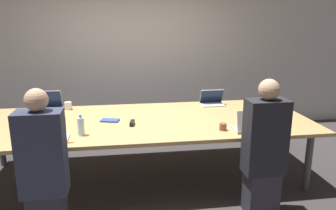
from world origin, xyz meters
TOP-DOWN VIEW (x-y plane):
  - ground_plane at (0.00, 0.00)m, footprint 24.00×24.00m
  - curtain_wall at (0.00, 1.97)m, footprint 12.00×0.06m
  - conference_table at (0.00, 0.00)m, footprint 4.13×1.61m
  - laptop_near_right at (1.14, -0.61)m, footprint 0.32×0.24m
  - person_near_right at (1.15, -0.99)m, footprint 0.40×0.24m
  - cup_near_right at (0.87, -0.53)m, footprint 0.08×0.08m
  - laptop_far_left at (-1.23, 0.63)m, footprint 0.36×0.27m
  - cup_far_left at (-0.96, 0.63)m, footprint 0.09×0.09m
  - laptop_far_right at (1.06, 0.58)m, footprint 0.33×0.23m
  - laptop_near_left at (-0.96, -0.61)m, footprint 0.34×0.26m
  - person_near_left at (-0.94, -1.09)m, footprint 0.40×0.24m
  - cup_near_left at (-1.23, -0.53)m, footprint 0.08×0.08m
  - bottle_near_left at (-0.68, -0.46)m, footprint 0.07×0.07m
  - stapler at (-0.12, -0.19)m, footprint 0.07×0.16m
  - notebook at (-0.39, -0.00)m, footprint 0.24×0.18m

SIDE VIEW (x-z plane):
  - ground_plane at x=0.00m, z-range 0.00..0.00m
  - person_near_left at x=-0.94m, z-range -0.02..1.39m
  - person_near_right at x=1.15m, z-range -0.02..1.39m
  - conference_table at x=0.00m, z-range 0.34..1.10m
  - notebook at x=-0.39m, z-range 0.76..0.78m
  - stapler at x=-0.12m, z-range 0.76..0.81m
  - cup_near_right at x=0.87m, z-range 0.76..0.84m
  - cup_near_left at x=-1.23m, z-range 0.76..0.84m
  - cup_far_left at x=-0.96m, z-range 0.76..0.87m
  - laptop_far_right at x=1.06m, z-range 0.72..0.94m
  - laptop_near_right at x=1.14m, z-range 0.71..0.96m
  - laptop_far_left at x=-1.23m, z-range 0.71..0.97m
  - laptop_near_left at x=-0.96m, z-range 0.71..0.97m
  - bottle_near_left at x=-0.68m, z-range 0.75..0.98m
  - curtain_wall at x=0.00m, z-range 0.00..2.80m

